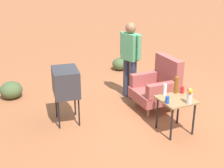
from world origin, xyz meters
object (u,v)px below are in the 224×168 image
(soda_can_red, at_px, (182,90))
(soda_can_blue, at_px, (167,100))
(person_standing, at_px, (130,56))
(flower_vase, at_px, (190,95))
(side_table, at_px, (176,104))
(bottle_tall_amber, at_px, (176,85))
(bottle_short_clear, at_px, (165,90))
(tv_on_stand, at_px, (66,82))
(armchair, at_px, (158,86))

(soda_can_red, relative_size, soda_can_blue, 1.00)
(person_standing, relative_size, soda_can_blue, 13.44)
(person_standing, bearing_deg, flower_vase, 4.01)
(side_table, distance_m, bottle_tall_amber, 0.35)
(side_table, relative_size, soda_can_blue, 5.09)
(side_table, xyz_separation_m, bottle_short_clear, (-0.23, -0.09, 0.19))
(bottle_tall_amber, bearing_deg, tv_on_stand, -116.92)
(person_standing, bearing_deg, bottle_short_clear, -1.66)
(person_standing, distance_m, flower_vase, 1.88)
(soda_can_red, bearing_deg, bottle_tall_amber, -116.03)
(bottle_short_clear, distance_m, soda_can_blue, 0.34)
(flower_vase, bearing_deg, soda_can_red, 159.05)
(soda_can_red, distance_m, bottle_short_clear, 0.33)
(soda_can_red, bearing_deg, tv_on_stand, -116.87)
(side_table, distance_m, flower_vase, 0.34)
(soda_can_blue, relative_size, flower_vase, 0.46)
(tv_on_stand, distance_m, flower_vase, 2.15)
(bottle_short_clear, height_order, bottle_tall_amber, bottle_tall_amber)
(bottle_short_clear, relative_size, soda_can_blue, 1.64)
(person_standing, distance_m, bottle_tall_amber, 1.44)
(soda_can_red, bearing_deg, armchair, -177.93)
(flower_vase, bearing_deg, soda_can_blue, -115.53)
(armchair, height_order, bottle_short_clear, armchair)
(bottle_tall_amber, height_order, flower_vase, bottle_tall_amber)
(armchair, xyz_separation_m, side_table, (0.90, -0.21, 0.03))
(soda_can_red, height_order, flower_vase, flower_vase)
(person_standing, xyz_separation_m, flower_vase, (1.87, 0.13, -0.17))
(tv_on_stand, bearing_deg, soda_can_blue, 49.14)
(bottle_short_clear, distance_m, bottle_tall_amber, 0.23)
(tv_on_stand, relative_size, soda_can_red, 8.44)
(person_standing, distance_m, soda_can_red, 1.52)
(person_standing, bearing_deg, armchair, 19.33)
(side_table, relative_size, soda_can_red, 5.09)
(bottle_short_clear, height_order, soda_can_blue, bottle_short_clear)
(armchair, height_order, person_standing, person_standing)
(side_table, relative_size, flower_vase, 2.35)
(side_table, xyz_separation_m, bottle_tall_amber, (-0.22, 0.14, 0.24))
(soda_can_blue, bearing_deg, person_standing, 173.71)
(side_table, distance_m, bottle_short_clear, 0.31)
(armchair, bearing_deg, soda_can_blue, -24.56)
(flower_vase, bearing_deg, person_standing, -175.99)
(bottle_tall_amber, relative_size, flower_vase, 1.13)
(side_table, height_order, flower_vase, flower_vase)
(side_table, distance_m, soda_can_blue, 0.29)
(side_table, height_order, person_standing, person_standing)
(bottle_tall_amber, bearing_deg, side_table, -31.76)
(soda_can_red, xyz_separation_m, flower_vase, (0.40, -0.15, 0.09))
(soda_can_red, distance_m, bottle_tall_amber, 0.14)
(armchair, bearing_deg, person_standing, -160.67)
(armchair, xyz_separation_m, tv_on_stand, (-0.20, -1.81, 0.28))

